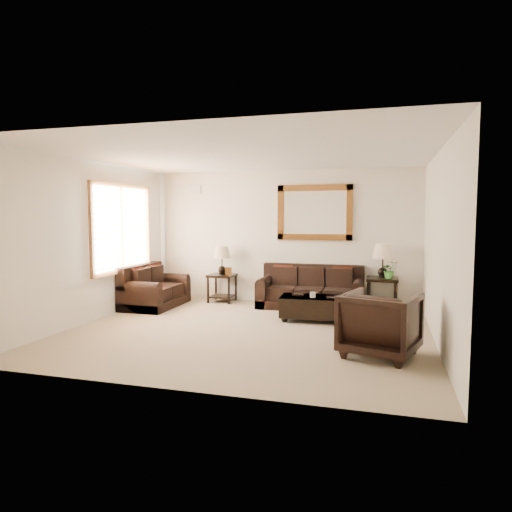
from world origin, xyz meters
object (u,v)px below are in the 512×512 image
(end_table_right, at_px, (383,267))
(armchair, at_px, (380,321))
(loveseat, at_px, (153,291))
(sofa, at_px, (311,292))
(coffee_table, at_px, (316,306))
(end_table_left, at_px, (222,266))

(end_table_right, xyz_separation_m, armchair, (-0.01, -2.91, -0.37))
(loveseat, xyz_separation_m, armchair, (4.35, -2.11, 0.15))
(sofa, xyz_separation_m, end_table_right, (1.34, 0.07, 0.53))
(sofa, distance_m, coffee_table, 1.13)
(sofa, bearing_deg, armchair, -64.85)
(sofa, xyz_separation_m, loveseat, (-3.02, -0.73, 0.01))
(end_table_right, bearing_deg, end_table_left, 179.60)
(sofa, height_order, coffee_table, sofa)
(loveseat, xyz_separation_m, end_table_right, (4.36, 0.80, 0.52))
(end_table_right, height_order, armchair, end_table_right)
(armchair, bearing_deg, end_table_left, -25.21)
(sofa, bearing_deg, end_table_left, 177.15)
(end_table_left, distance_m, armchair, 4.35)
(loveseat, xyz_separation_m, end_table_left, (1.15, 0.82, 0.45))
(end_table_right, relative_size, coffee_table, 1.01)
(end_table_right, xyz_separation_m, coffee_table, (-1.08, -1.16, -0.57))
(loveseat, bearing_deg, sofa, -76.39)
(end_table_right, bearing_deg, armchair, -90.12)
(loveseat, relative_size, armchair, 1.62)
(end_table_right, bearing_deg, sofa, -176.98)
(coffee_table, height_order, armchair, armchair)
(loveseat, xyz_separation_m, coffee_table, (3.28, -0.36, -0.05))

